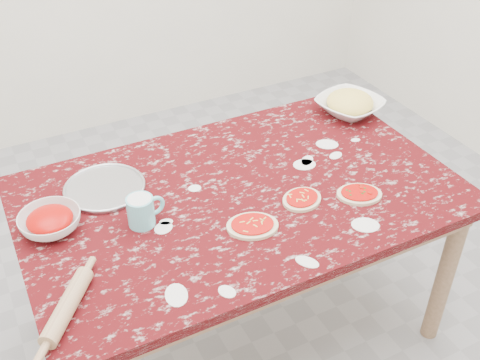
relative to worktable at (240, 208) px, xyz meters
name	(u,v)px	position (x,y,z in m)	size (l,w,h in m)	color
ground	(240,324)	(0.00, 0.00, -0.67)	(4.00, 4.00, 0.00)	gray
worktable	(240,208)	(0.00, 0.00, 0.00)	(1.60, 1.00, 0.75)	#3D070A
pizza_tray	(105,188)	(-0.44, 0.24, 0.09)	(0.29, 0.29, 0.01)	#B2B2B7
sauce_bowl	(50,222)	(-0.67, 0.10, 0.12)	(0.21, 0.21, 0.07)	white
cheese_bowl	(349,106)	(0.71, 0.30, 0.12)	(0.28, 0.28, 0.07)	white
flour_mug	(142,210)	(-0.38, -0.01, 0.14)	(0.14, 0.09, 0.11)	#6CCCD8
pizza_left	(252,226)	(-0.06, -0.20, 0.09)	(0.21, 0.19, 0.02)	beige
pizza_mid	(302,199)	(0.17, -0.16, 0.09)	(0.18, 0.16, 0.02)	beige
pizza_right	(359,194)	(0.38, -0.23, 0.09)	(0.20, 0.18, 0.02)	beige
rolling_pin	(67,306)	(-0.71, -0.29, 0.11)	(0.05, 0.05, 0.27)	tan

